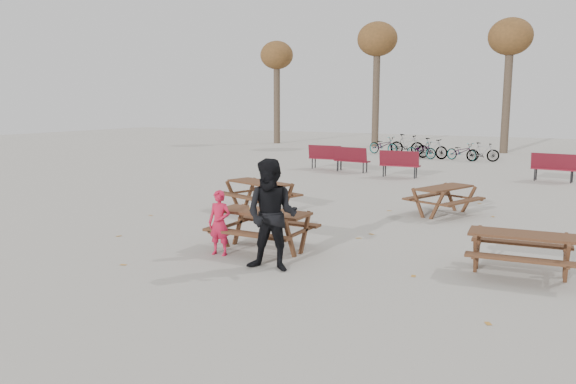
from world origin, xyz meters
The scene contains 14 objects.
ground centered at (0.00, 0.00, 0.00)m, with size 80.00×80.00×0.00m, color gray.
main_picnic_table centered at (0.00, 0.00, 0.59)m, with size 1.80×1.45×0.78m.
food_tray centered at (0.38, -0.12, 0.79)m, with size 0.18×0.11×0.04m, color white.
bread_roll centered at (0.38, -0.12, 0.83)m, with size 0.14×0.06×0.05m, color tan.
soda_bottle centered at (-0.15, -0.18, 0.85)m, with size 0.07×0.07×0.17m.
child centered at (-0.55, -0.66, 0.61)m, with size 0.45×0.29×1.22m, color #BF1738.
adult centered at (0.80, -1.04, 0.95)m, with size 0.93×0.72×1.91m, color black.
picnic_table_east centered at (4.53, 0.69, 0.35)m, with size 1.64×1.32×0.70m, color #3B2615, non-canonical shape.
picnic_table_north centered at (-2.13, 3.34, 0.39)m, with size 1.81×1.46×0.78m, color #3B2615, non-canonical shape.
picnic_table_far centered at (2.23, 5.16, 0.36)m, with size 1.67×1.35×0.72m, color #3B2615, non-canonical shape.
park_bench_row centered at (-1.11, 12.47, 0.52)m, with size 10.39×2.14×1.03m.
bicycle_row centered at (-2.28, 19.82, 0.49)m, with size 7.29×2.54×1.12m.
tree_row centered at (0.90, 25.15, 6.19)m, with size 32.17×3.52×8.26m.
fallen_leaves centered at (0.50, 2.50, 0.00)m, with size 11.00×11.00×0.01m, color #B0742A, non-canonical shape.
Camera 1 is at (5.47, -9.01, 2.83)m, focal length 35.00 mm.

